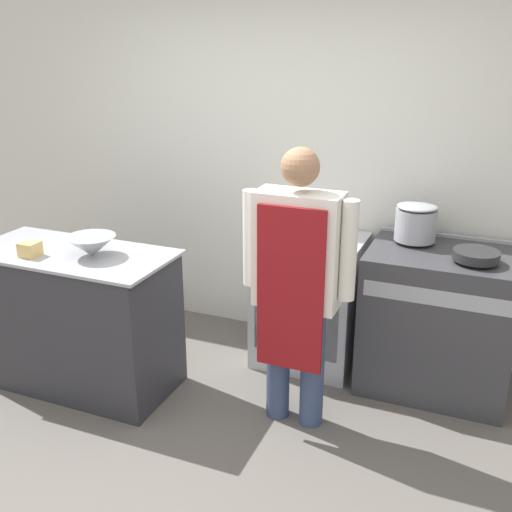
% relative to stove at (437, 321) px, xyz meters
% --- Properties ---
extents(ground_plane, '(14.00, 14.00, 0.00)m').
position_rel_stove_xyz_m(ground_plane, '(-1.18, -1.45, -0.47)').
color(ground_plane, '#5B5651').
extents(wall_back, '(8.00, 0.05, 2.70)m').
position_rel_stove_xyz_m(wall_back, '(-1.18, 0.41, 0.88)').
color(wall_back, silver).
rests_on(wall_back, ground_plane).
extents(prep_counter, '(1.30, 0.63, 0.93)m').
position_rel_stove_xyz_m(prep_counter, '(-2.17, -0.86, -0.00)').
color(prep_counter, '#2D2D33').
rests_on(prep_counter, ground_plane).
extents(stove, '(0.92, 0.67, 0.96)m').
position_rel_stove_xyz_m(stove, '(0.00, 0.00, 0.00)').
color(stove, '#38383D').
rests_on(stove, ground_plane).
extents(fridge_unit, '(0.69, 0.65, 0.90)m').
position_rel_stove_xyz_m(fridge_unit, '(-0.87, 0.04, -0.02)').
color(fridge_unit, silver).
rests_on(fridge_unit, ground_plane).
extents(person_cook, '(0.65, 0.24, 1.66)m').
position_rel_stove_xyz_m(person_cook, '(-0.72, -0.72, 0.47)').
color(person_cook, '#38476B').
rests_on(person_cook, ground_plane).
extents(mixing_bowl, '(0.30, 0.30, 0.13)m').
position_rel_stove_xyz_m(mixing_bowl, '(-2.00, -0.87, 0.52)').
color(mixing_bowl, '#9EA0A8').
rests_on(mixing_bowl, prep_counter).
extents(plastic_tub, '(0.11, 0.11, 0.09)m').
position_rel_stove_xyz_m(plastic_tub, '(-2.34, -1.01, 0.50)').
color(plastic_tub, '#D8B266').
rests_on(plastic_tub, prep_counter).
extents(stock_pot, '(0.26, 0.26, 0.25)m').
position_rel_stove_xyz_m(stock_pot, '(-0.21, 0.12, 0.61)').
color(stock_pot, '#9EA0A8').
rests_on(stock_pot, stove).
extents(saute_pan, '(0.27, 0.27, 0.06)m').
position_rel_stove_xyz_m(saute_pan, '(0.18, -0.12, 0.52)').
color(saute_pan, '#262628').
rests_on(saute_pan, stove).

